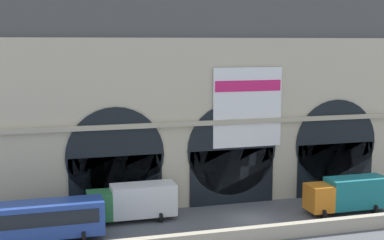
% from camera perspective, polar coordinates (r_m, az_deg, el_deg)
% --- Properties ---
extents(ground_plane, '(200.00, 200.00, 0.00)m').
position_cam_1_polar(ground_plane, '(47.59, 6.29, -10.39)').
color(ground_plane, '#54565B').
extents(quay_parapet_wall, '(90.00, 0.70, 1.10)m').
position_cam_1_polar(quay_parapet_wall, '(43.40, 8.69, -11.54)').
color(quay_parapet_wall, '#B2A891').
rests_on(quay_parapet_wall, ground).
extents(station_building, '(45.73, 5.90, 19.60)m').
position_cam_1_polar(station_building, '(52.67, 3.27, 2.09)').
color(station_building, beige).
rests_on(station_building, ground).
extents(bus_west, '(11.00, 3.25, 3.10)m').
position_cam_1_polar(bus_west, '(43.33, -16.67, -10.10)').
color(bus_west, '#28479E').
rests_on(bus_west, ground).
extents(box_truck_midwest, '(7.50, 2.91, 3.12)m').
position_cam_1_polar(box_truck_midwest, '(46.93, -6.21, -8.49)').
color(box_truck_midwest, '#2D7A42').
rests_on(box_truck_midwest, ground).
extents(box_truck_mideast, '(7.50, 2.91, 3.12)m').
position_cam_1_polar(box_truck_mideast, '(50.82, 16.02, -7.46)').
color(box_truck_mideast, orange).
rests_on(box_truck_mideast, ground).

